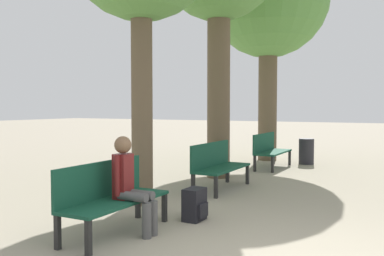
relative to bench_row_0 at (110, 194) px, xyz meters
The scene contains 7 objects.
bench_row_0 is the anchor object (origin of this frame).
bench_row_1 3.24m from the bench_row_0, 90.00° to the left, with size 0.54×1.63×0.90m.
bench_row_2 6.49m from the bench_row_0, 90.00° to the left, with size 0.54×1.63×0.90m.
tree_row_2 9.09m from the bench_row_0, 93.96° to the left, with size 3.52×3.52×6.56m.
person_seated 0.30m from the bench_row_0, 22.50° to the left, with size 0.57×0.32×1.22m.
backpack 1.26m from the bench_row_0, 56.68° to the left, with size 0.27×0.35×0.45m.
trash_bin 7.69m from the bench_row_0, 84.87° to the left, with size 0.41×0.41×0.71m.
Camera 1 is at (1.11, -3.88, 1.60)m, focal length 40.00 mm.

